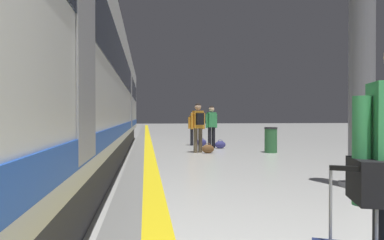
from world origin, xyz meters
TOP-DOWN VIEW (x-y plane):
  - safety_line_strip at (-1.01, 10.00)m, footprint 0.36×80.00m
  - tactile_edge_band at (-1.35, 10.00)m, footprint 0.63×80.00m
  - high_speed_train at (-3.14, 7.40)m, footprint 2.94×28.95m
  - passenger_near at (0.97, 14.68)m, footprint 0.48×0.25m
  - duffel_bag_near at (1.29, 14.43)m, footprint 0.44×0.26m
  - passenger_mid at (1.53, 13.33)m, footprint 0.51×0.31m
  - duffel_bag_mid at (1.85, 13.14)m, footprint 0.44×0.26m
  - passenger_far at (0.71, 11.66)m, footprint 0.53×0.41m
  - duffel_bag_far at (1.03, 11.46)m, footprint 0.44×0.26m
  - platform_pillar at (2.70, 5.36)m, footprint 0.56×0.56m
  - waste_bin at (3.29, 11.32)m, footprint 0.46×0.46m

SIDE VIEW (x-z plane):
  - tactile_edge_band at x=-1.35m, z-range 0.00..0.01m
  - safety_line_strip at x=-1.01m, z-range 0.00..0.01m
  - duffel_bag_near at x=1.29m, z-range -0.03..0.33m
  - duffel_bag_mid at x=1.85m, z-range -0.03..0.33m
  - duffel_bag_far at x=1.03m, z-range -0.03..0.33m
  - waste_bin at x=3.29m, z-range 0.00..0.91m
  - passenger_near at x=0.97m, z-range 0.13..1.69m
  - passenger_mid at x=1.53m, z-range 0.14..1.86m
  - passenger_far at x=0.71m, z-range 0.16..1.93m
  - platform_pillar at x=2.70m, z-range -0.08..3.52m
  - high_speed_train at x=-3.14m, z-range 0.02..4.99m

